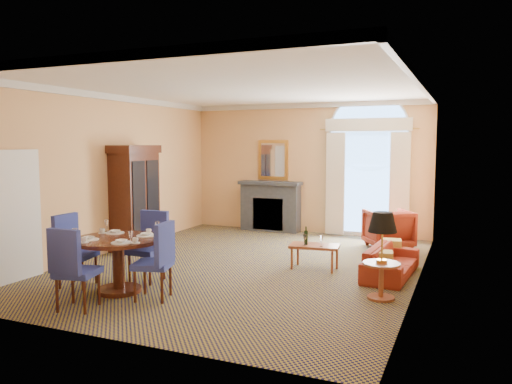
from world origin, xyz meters
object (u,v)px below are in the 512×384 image
at_px(dining_table, 118,252).
at_px(armchair, 388,229).
at_px(coffee_table, 314,246).
at_px(sofa, 391,262).
at_px(side_table, 382,244).
at_px(armoire, 135,199).

relative_size(dining_table, armchair, 1.44).
relative_size(dining_table, coffee_table, 1.42).
relative_size(sofa, armchair, 1.86).
bearing_deg(sofa, coffee_table, 96.72).
bearing_deg(side_table, armchair, 96.80).
xyz_separation_m(sofa, armchair, (-0.38, 2.30, 0.17)).
bearing_deg(sofa, armoire, 92.68).
bearing_deg(coffee_table, dining_table, -141.03).
bearing_deg(armoire, side_table, -15.16).
distance_m(armoire, side_table, 5.52).
xyz_separation_m(sofa, coffee_table, (-1.32, -0.06, 0.16)).
bearing_deg(armchair, side_table, 65.59).
relative_size(armchair, side_table, 0.74).
bearing_deg(sofa, armchair, 13.38).
xyz_separation_m(dining_table, coffee_table, (2.29, 2.46, -0.20)).
bearing_deg(coffee_table, armchair, 60.28).
xyz_separation_m(dining_table, sofa, (3.61, 2.52, -0.36)).
bearing_deg(side_table, armoire, 164.84).
xyz_separation_m(armoire, armchair, (4.89, 2.18, -0.64)).
bearing_deg(side_table, sofa, 92.16).
bearing_deg(armchair, sofa, 68.21).
bearing_deg(side_table, coffee_table, 137.40).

